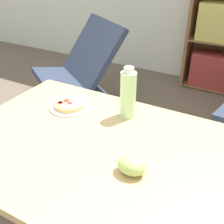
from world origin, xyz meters
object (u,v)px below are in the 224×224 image
object	(u,v)px
pizza_on_plate	(70,105)
grape_bunch	(131,165)
lounge_chair_near	(77,85)
drink_bottle	(128,94)

from	to	relation	value
pizza_on_plate	grape_bunch	xyz separation A→B (m)	(0.50, -0.29, 0.02)
grape_bunch	lounge_chair_near	bearing A→B (deg)	132.50
drink_bottle	lounge_chair_near	bearing A→B (deg)	136.83
grape_bunch	lounge_chair_near	size ratio (longest dim) A/B	0.11
grape_bunch	lounge_chair_near	xyz separation A→B (m)	(-1.18, 1.29, -0.47)
lounge_chair_near	grape_bunch	bearing A→B (deg)	-13.26
pizza_on_plate	lounge_chair_near	bearing A→B (deg)	124.45
drink_bottle	lounge_chair_near	distance (m)	1.46
lounge_chair_near	pizza_on_plate	bearing A→B (deg)	-21.31
pizza_on_plate	drink_bottle	bearing A→B (deg)	13.02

